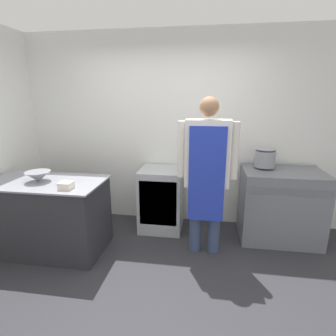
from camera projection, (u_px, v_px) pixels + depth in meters
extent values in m
plane|color=#2D2D33|center=(144.00, 292.00, 2.53)|extent=(14.00, 14.00, 0.00)
cube|color=white|center=(169.00, 131.00, 3.75)|extent=(8.00, 0.05, 2.70)
cube|color=white|center=(5.00, 134.00, 3.43)|extent=(0.05, 8.00, 2.70)
cube|color=#2D2D33|center=(48.00, 216.00, 3.15)|extent=(1.33, 0.72, 0.86)
cube|color=gray|center=(44.00, 182.00, 3.04)|extent=(1.39, 0.75, 0.02)
cube|color=slate|center=(280.00, 205.00, 3.39)|extent=(0.98, 0.64, 0.92)
cube|color=gray|center=(290.00, 192.00, 3.02)|extent=(0.90, 0.03, 0.10)
cube|color=gray|center=(278.00, 164.00, 3.56)|extent=(0.98, 0.03, 0.02)
cube|color=#A8ADB2|center=(162.00, 199.00, 3.68)|extent=(0.58, 0.57, 0.87)
cube|color=silver|center=(158.00, 204.00, 3.41)|extent=(0.49, 0.02, 0.61)
cylinder|color=#38476B|center=(195.00, 218.00, 3.13)|extent=(0.14, 0.14, 0.84)
cylinder|color=#38476B|center=(214.00, 219.00, 3.10)|extent=(0.14, 0.14, 0.84)
cube|color=silver|center=(207.00, 153.00, 2.91)|extent=(0.49, 0.22, 0.75)
cube|color=#2338B2|center=(207.00, 175.00, 2.85)|extent=(0.39, 0.02, 1.06)
cylinder|color=silver|center=(181.00, 149.00, 2.94)|extent=(0.09, 0.09, 0.63)
cylinder|color=silver|center=(235.00, 151.00, 2.86)|extent=(0.09, 0.09, 0.63)
sphere|color=#9E7051|center=(209.00, 107.00, 2.77)|extent=(0.21, 0.21, 0.21)
cone|color=gray|center=(38.00, 176.00, 3.01)|extent=(0.28, 0.28, 0.12)
cube|color=silver|center=(66.00, 185.00, 2.77)|extent=(0.13, 0.13, 0.07)
cylinder|color=gray|center=(265.00, 159.00, 3.38)|extent=(0.26, 0.26, 0.21)
ellipsoid|color=gray|center=(266.00, 149.00, 3.34)|extent=(0.25, 0.25, 0.05)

